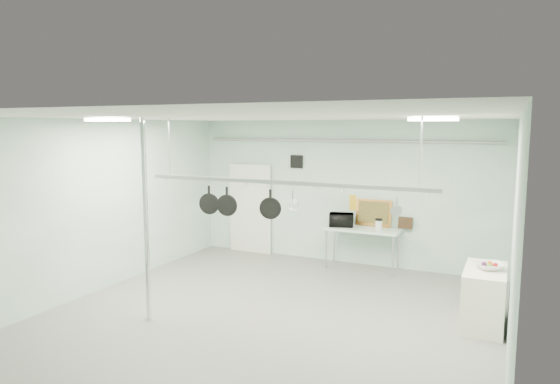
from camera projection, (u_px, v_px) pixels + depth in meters
The scene contains 25 objects.
floor at pixel (261, 323), 7.80m from camera, with size 8.00×8.00×0.00m, color gray.
ceiling at pixel (260, 118), 7.38m from camera, with size 7.00×8.00×0.02m, color silver.
back_wall at pixel (342, 192), 11.17m from camera, with size 7.00×0.02×3.20m, color silver.
right_wall at pixel (513, 246), 6.12m from camera, with size 0.02×8.00×3.20m, color silver.
door at pixel (251, 209), 12.17m from camera, with size 1.10×0.10×2.20m, color silver.
wall_vent at pixel (297, 162), 11.53m from camera, with size 0.30×0.04×0.30m, color black.
conduit_pipe at pixel (342, 141), 10.94m from camera, with size 0.07×0.07×6.60m, color gray.
chrome_pole at pixel (146, 221), 7.76m from camera, with size 0.08×0.08×3.20m, color silver.
prep_table at pixel (363, 231), 10.67m from camera, with size 1.60×0.70×0.91m.
side_cabinet at pixel (484, 297), 7.67m from camera, with size 0.60×1.20×0.90m, color white.
pot_rack at pixel (281, 181), 7.69m from camera, with size 4.80×0.06×1.00m.
light_panel_left at pixel (107, 120), 7.59m from camera, with size 0.65×0.30×0.05m, color white.
light_panel_right at pixel (433, 119), 6.92m from camera, with size 0.65×0.30×0.05m, color white.
microwave at pixel (341, 220), 10.81m from camera, with size 0.51×0.35×0.28m, color black.
coffee_canister at pixel (379, 225), 10.44m from camera, with size 0.15×0.15×0.20m, color silver.
painting_large at pixel (374, 213), 10.83m from camera, with size 0.78×0.05×0.58m, color orange.
painting_small at pixel (405, 223), 10.56m from camera, with size 0.30×0.04×0.25m, color black.
fruit_bowl at pixel (490, 266), 7.59m from camera, with size 0.42×0.42×0.10m, color silver.
skillet_left at pixel (209, 200), 8.30m from camera, with size 0.35×0.06×0.49m, color black, non-canonical shape.
skillet_mid at pixel (227, 202), 8.15m from camera, with size 0.35×0.06×0.49m, color black, non-canonical shape.
skillet_right at pixel (270, 205), 7.82m from camera, with size 0.34×0.06×0.48m, color black, non-canonical shape.
whisk at pixel (293, 200), 7.64m from camera, with size 0.18×0.18×0.30m, color #ACACB0, non-canonical shape.
grater at pixel (353, 203), 7.24m from camera, with size 0.10×0.02×0.25m, color yellow, non-canonical shape.
saucepan at pixel (397, 207), 6.98m from camera, with size 0.16×0.10×0.29m, color #BCBDC2, non-canonical shape.
fruit_cluster at pixel (490, 263), 7.58m from camera, with size 0.24×0.24×0.09m, color #9D100E, non-canonical shape.
Camera 1 is at (3.43, -6.63, 3.06)m, focal length 32.00 mm.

